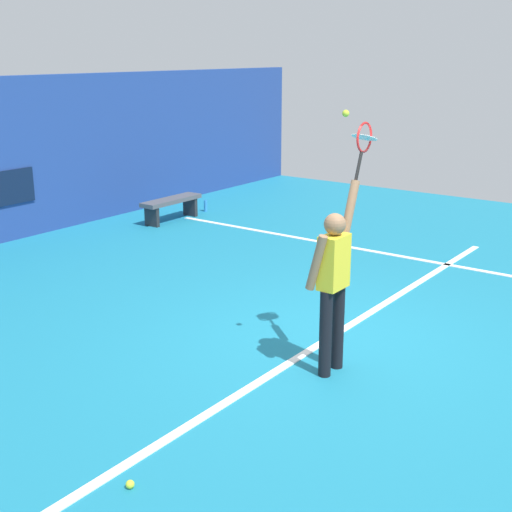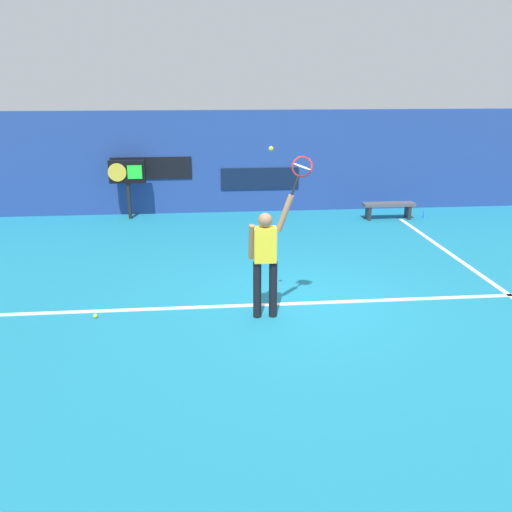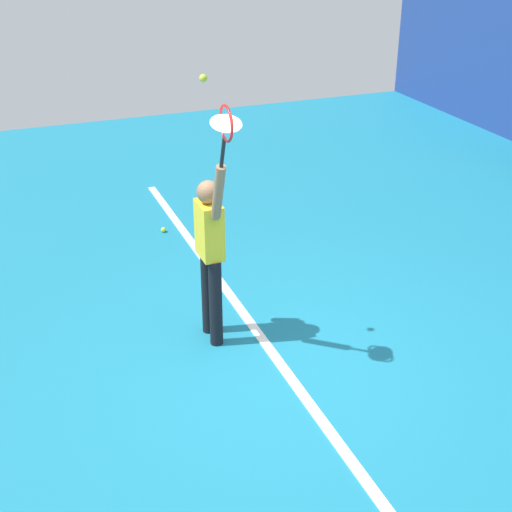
{
  "view_description": "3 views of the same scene",
  "coord_description": "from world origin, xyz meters",
  "px_view_note": "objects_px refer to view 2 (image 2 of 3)",
  "views": [
    {
      "loc": [
        -6.52,
        -3.72,
        3.21
      ],
      "look_at": [
        -1.02,
        0.31,
        1.22
      ],
      "focal_mm": 49.24,
      "sensor_mm": 36.0,
      "label": 1
    },
    {
      "loc": [
        -1.55,
        -8.18,
        3.58
      ],
      "look_at": [
        -0.8,
        -0.34,
        1.0
      ],
      "focal_mm": 37.73,
      "sensor_mm": 36.0,
      "label": 2
    },
    {
      "loc": [
        5.31,
        -2.26,
        4.03
      ],
      "look_at": [
        -0.36,
        -0.03,
        0.99
      ],
      "focal_mm": 50.74,
      "sensor_mm": 36.0,
      "label": 3
    }
  ],
  "objects_px": {
    "water_bottle": "(425,214)",
    "spare_ball": "(95,316)",
    "tennis_racket": "(301,169)",
    "tennis_player": "(265,256)",
    "tennis_ball": "(271,149)",
    "scoreboard_clock": "(127,174)",
    "court_bench": "(389,207)"
  },
  "relations": [
    {
      "from": "water_bottle",
      "to": "spare_ball",
      "type": "relative_size",
      "value": 3.53
    },
    {
      "from": "tennis_racket",
      "to": "water_bottle",
      "type": "relative_size",
      "value": 2.61
    },
    {
      "from": "tennis_player",
      "to": "tennis_ball",
      "type": "bearing_deg",
      "value": -30.04
    },
    {
      "from": "scoreboard_clock",
      "to": "water_bottle",
      "type": "distance_m",
      "value": 8.09
    },
    {
      "from": "tennis_racket",
      "to": "water_bottle",
      "type": "xyz_separation_m",
      "value": [
        4.52,
        5.96,
        -2.22
      ]
    },
    {
      "from": "tennis_player",
      "to": "scoreboard_clock",
      "type": "xyz_separation_m",
      "value": [
        -2.94,
        6.67,
        0.2
      ]
    },
    {
      "from": "court_bench",
      "to": "spare_ball",
      "type": "bearing_deg",
      "value": -139.29
    },
    {
      "from": "tennis_racket",
      "to": "court_bench",
      "type": "relative_size",
      "value": 0.45
    },
    {
      "from": "court_bench",
      "to": "spare_ball",
      "type": "height_order",
      "value": "court_bench"
    },
    {
      "from": "tennis_racket",
      "to": "tennis_ball",
      "type": "height_order",
      "value": "tennis_ball"
    },
    {
      "from": "spare_ball",
      "to": "tennis_racket",
      "type": "bearing_deg",
      "value": -3.51
    },
    {
      "from": "tennis_racket",
      "to": "scoreboard_clock",
      "type": "distance_m",
      "value": 7.61
    },
    {
      "from": "scoreboard_clock",
      "to": "spare_ball",
      "type": "distance_m",
      "value": 6.59
    },
    {
      "from": "spare_ball",
      "to": "tennis_ball",
      "type": "bearing_deg",
      "value": -4.82
    },
    {
      "from": "tennis_ball",
      "to": "tennis_racket",
      "type": "bearing_deg",
      "value": 4.43
    },
    {
      "from": "tennis_ball",
      "to": "spare_ball",
      "type": "height_order",
      "value": "tennis_ball"
    },
    {
      "from": "tennis_racket",
      "to": "tennis_ball",
      "type": "bearing_deg",
      "value": -175.57
    },
    {
      "from": "tennis_player",
      "to": "court_bench",
      "type": "relative_size",
      "value": 1.41
    },
    {
      "from": "water_bottle",
      "to": "scoreboard_clock",
      "type": "bearing_deg",
      "value": 174.89
    },
    {
      "from": "tennis_player",
      "to": "tennis_racket",
      "type": "xyz_separation_m",
      "value": [
        0.52,
        -0.0,
        1.33
      ]
    },
    {
      "from": "tennis_player",
      "to": "tennis_ball",
      "type": "distance_m",
      "value": 1.64
    },
    {
      "from": "court_bench",
      "to": "water_bottle",
      "type": "bearing_deg",
      "value": 0.0
    },
    {
      "from": "tennis_racket",
      "to": "scoreboard_clock",
      "type": "xyz_separation_m",
      "value": [
        -3.46,
        6.68,
        -1.13
      ]
    },
    {
      "from": "scoreboard_clock",
      "to": "court_bench",
      "type": "bearing_deg",
      "value": -5.86
    },
    {
      "from": "court_bench",
      "to": "tennis_racket",
      "type": "bearing_deg",
      "value": -120.38
    },
    {
      "from": "water_bottle",
      "to": "tennis_racket",
      "type": "bearing_deg",
      "value": -127.19
    },
    {
      "from": "tennis_ball",
      "to": "water_bottle",
      "type": "distance_m",
      "value": 8.2
    },
    {
      "from": "tennis_ball",
      "to": "water_bottle",
      "type": "bearing_deg",
      "value": 50.3
    },
    {
      "from": "scoreboard_clock",
      "to": "spare_ball",
      "type": "xyz_separation_m",
      "value": [
        0.26,
        -6.48,
        -1.18
      ]
    },
    {
      "from": "spare_ball",
      "to": "court_bench",
      "type": "bearing_deg",
      "value": 40.71
    },
    {
      "from": "court_bench",
      "to": "water_bottle",
      "type": "distance_m",
      "value": 1.05
    },
    {
      "from": "court_bench",
      "to": "scoreboard_clock",
      "type": "bearing_deg",
      "value": 174.14
    }
  ]
}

